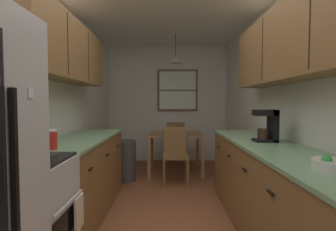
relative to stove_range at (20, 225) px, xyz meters
The scene contains 19 objects.
ground_plane 1.90m from the stove_range, 57.28° to the left, with size 12.00×12.00×0.00m, color brown.
wall_left 1.78m from the stove_range, 102.94° to the left, with size 0.10×9.00×2.55m, color silver.
wall_right 2.92m from the stove_range, 33.43° to the left, with size 0.10×9.00×2.55m, color silver.
wall_back 4.39m from the stove_range, 76.67° to the left, with size 4.40×0.10×2.55m, color silver.
stove_range is the anchor object (origin of this frame).
counter_left 1.28m from the stove_range, 90.25° to the left, with size 0.64×1.96×0.90m.
upper_cabinets_left 1.87m from the stove_range, 96.76° to the left, with size 0.33×2.04×0.66m.
counter_right 2.08m from the stove_range, 16.76° to the left, with size 0.64×3.07×0.90m.
upper_cabinets_right 2.60m from the stove_range, 14.47° to the left, with size 0.33×2.75×0.70m.
dining_table 3.30m from the stove_range, 69.85° to the left, with size 0.97×0.84×0.74m.
dining_chair_near 2.71m from the stove_range, 65.62° to the left, with size 0.41×0.41×0.90m.
dining_chair_far 3.90m from the stove_range, 72.94° to the left, with size 0.44×0.44×0.90m.
pendant_light 3.67m from the stove_range, 69.85° to the left, with size 0.28×0.28×0.53m.
back_window 4.44m from the stove_range, 73.60° to the left, with size 0.88×0.05×0.91m.
trash_bin 2.64m from the stove_range, 83.59° to the left, with size 0.35×0.35×0.67m, color #3F3F42.
storage_canister 0.72m from the stove_range, 90.63° to the left, with size 0.12×0.12×0.17m.
dish_towel 0.39m from the stove_range, 22.74° to the left, with size 0.02×0.16×0.24m, color beige.
coffee_maker 2.32m from the stove_range, 25.26° to the left, with size 0.22×0.18×0.33m.
table_serving_bowl 3.38m from the stove_range, 68.97° to the left, with size 0.17×0.17×0.06m, color #4C7299.
Camera 1 is at (0.01, -2.28, 1.30)m, focal length 28.26 mm.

